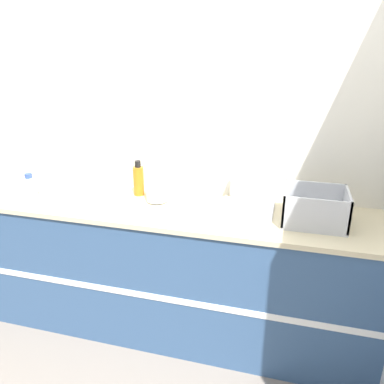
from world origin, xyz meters
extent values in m
plane|color=slate|center=(0.00, 0.00, 0.00)|extent=(12.00, 12.00, 0.00)
cube|color=beige|center=(0.00, 0.62, 1.30)|extent=(4.92, 0.06, 2.60)
cube|color=#33517A|center=(0.00, 0.29, 0.43)|extent=(2.52, 0.59, 0.86)
cube|color=white|center=(0.00, 0.00, 0.43)|extent=(2.52, 0.01, 0.04)
cube|color=beige|center=(0.00, 0.29, 0.88)|extent=(2.55, 0.61, 0.03)
cube|color=silver|center=(0.38, 0.29, 0.90)|extent=(0.49, 0.43, 0.02)
cylinder|color=silver|center=(0.38, 0.48, 1.04)|extent=(0.02, 0.02, 0.25)
cylinder|color=silver|center=(0.38, 0.42, 1.16)|extent=(0.02, 0.13, 0.02)
cylinder|color=#4C4C51|center=(-0.10, 0.35, 0.90)|extent=(0.10, 0.10, 0.01)
cylinder|color=white|center=(-0.10, 0.35, 1.01)|extent=(0.13, 0.13, 0.22)
cube|color=#B7BABF|center=(0.85, 0.28, 0.90)|extent=(0.34, 0.29, 0.01)
cube|color=#B7BABF|center=(0.85, 0.14, 0.99)|extent=(0.34, 0.01, 0.18)
cube|color=#B7BABF|center=(0.85, 0.42, 0.99)|extent=(0.34, 0.01, 0.18)
cube|color=#B7BABF|center=(0.68, 0.28, 0.99)|extent=(0.01, 0.29, 0.18)
cube|color=#B7BABF|center=(1.01, 0.28, 0.99)|extent=(0.01, 0.29, 0.18)
cylinder|color=#B26B19|center=(-0.26, 0.43, 0.99)|extent=(0.07, 0.07, 0.19)
cylinder|color=black|center=(-0.26, 0.43, 1.10)|extent=(0.04, 0.04, 0.04)
cylinder|color=silver|center=(-0.92, 0.21, 0.96)|extent=(0.08, 0.08, 0.13)
cylinder|color=#334C9E|center=(-0.92, 0.21, 1.04)|extent=(0.05, 0.05, 0.03)
camera|label=1|loc=(0.69, -1.72, 1.77)|focal=35.00mm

